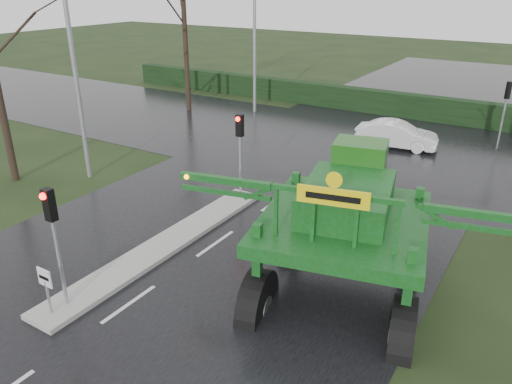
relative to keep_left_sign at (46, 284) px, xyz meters
The scene contains 13 objects.
ground 2.25m from the keep_left_sign, 49.10° to the left, with size 140.00×140.00×0.00m, color black.
road_main 11.62m from the keep_left_sign, 83.55° to the left, with size 14.00×80.00×0.02m, color black.
road_cross 17.58m from the keep_left_sign, 85.75° to the left, with size 80.00×12.00×0.02m, color black.
median_island 4.60m from the keep_left_sign, 90.00° to the left, with size 1.20×10.00×0.16m, color gray.
hedge_row 25.54m from the keep_left_sign, 87.08° to the left, with size 44.00×0.90×1.50m, color black.
keep_left_sign is the anchor object (origin of this frame).
traffic_signal_near 1.61m from the keep_left_sign, 90.00° to the left, with size 0.26×0.33×3.52m.
traffic_signal_mid 9.12m from the keep_left_sign, 90.00° to the left, with size 0.26×0.33×3.52m.
traffic_signal_far 22.93m from the keep_left_sign, 70.07° to the left, with size 0.26×0.33×3.52m.
street_light_left_near 11.32m from the keep_left_sign, 132.59° to the left, with size 3.85×0.30×10.00m.
street_light_left_far 23.11m from the keep_left_sign, 107.78° to the left, with size 3.85×0.30×10.00m.
crop_sprayer 5.74m from the keep_left_sign, 39.33° to the left, with size 9.34×6.76×5.33m.
white_sedan 19.25m from the keep_left_sign, 80.45° to the left, with size 1.45×4.17×1.37m, color silver.
Camera 1 is at (9.00, -7.79, 8.28)m, focal length 35.00 mm.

